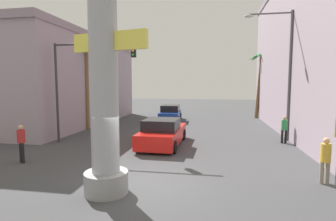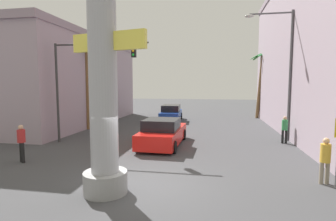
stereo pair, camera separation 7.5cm
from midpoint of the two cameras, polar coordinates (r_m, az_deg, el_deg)
ground_plane at (r=19.00m, az=2.85°, el=-4.98°), size 92.43×92.43×0.00m
building_left at (r=25.81m, az=-21.40°, el=6.06°), size 7.44×17.48×7.72m
neon_sign_pole at (r=8.44m, az=-13.74°, el=9.22°), size 2.91×1.41×9.46m
street_lamp at (r=17.88m, az=23.93°, el=9.40°), size 2.89×0.28×7.99m
traffic_light_mast at (r=16.26m, az=-17.67°, el=7.96°), size 5.76×0.32×5.93m
car_lead at (r=15.20m, az=-1.01°, el=-4.94°), size 2.24×5.03×1.56m
car_far at (r=25.38m, az=0.76°, el=-0.63°), size 2.14×4.66×1.56m
palm_tree_mid_left at (r=21.46m, az=-17.21°, el=7.92°), size 2.67×2.71×6.67m
palm_tree_far_right at (r=29.05m, az=19.55°, el=6.81°), size 2.48×2.49×6.81m
pedestrian_curb_left at (r=13.48m, az=-29.15°, el=-5.72°), size 0.47×0.47×1.71m
pedestrian_mid_right at (r=17.10m, az=24.18°, el=-3.42°), size 0.37×0.37×1.63m
pedestrian_by_sign at (r=10.82m, az=31.21°, el=-8.71°), size 0.38×0.38×1.65m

